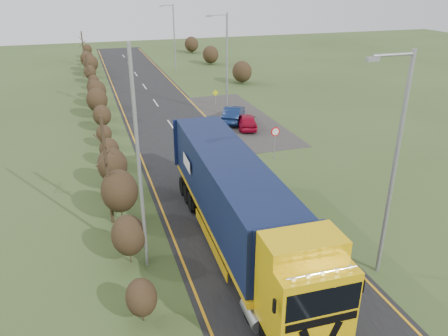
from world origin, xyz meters
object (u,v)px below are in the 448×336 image
car_blue_sedan (233,114)px  streetlight_near (393,160)px  lorry (238,203)px  speed_sign (275,137)px  car_red_hatchback (247,121)px

car_blue_sedan → streetlight_near: streetlight_near is taller
lorry → streetlight_near: bearing=-31.5°
streetlight_near → speed_sign: size_ratio=4.01×
car_blue_sedan → speed_sign: 9.61m
lorry → car_blue_sedan: lorry is taller
lorry → streetlight_near: size_ratio=1.66×
car_red_hatchback → speed_sign: 7.45m
car_red_hatchback → speed_sign: bearing=99.3°
lorry → speed_sign: size_ratio=6.65×
streetlight_near → speed_sign: (1.13, 13.75, -3.73)m
speed_sign → car_blue_sedan: bearing=89.2°
car_blue_sedan → lorry: bearing=99.6°
car_blue_sedan → streetlight_near: bearing=115.1°
car_red_hatchback → streetlight_near: bearing=99.4°
streetlight_near → speed_sign: bearing=85.3°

